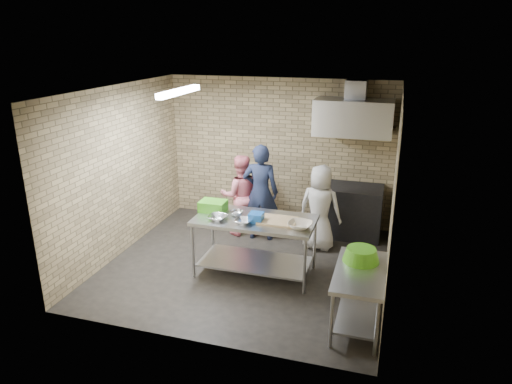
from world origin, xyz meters
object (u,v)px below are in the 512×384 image
green_crate (213,206)px  bottle_green (381,122)px  prep_table (255,246)px  bottle_red (357,120)px  man_navy (260,193)px  blue_tub (256,217)px  woman_pink (240,195)px  side_counter (358,298)px  woman_white (320,208)px  green_basin (361,255)px  stove (347,211)px

green_crate → bottle_green: (2.30, 1.96, 1.06)m
prep_table → green_crate: size_ratio=4.50×
bottle_red → man_navy: 2.07m
blue_tub → woman_pink: (-0.73, 1.44, -0.22)m
side_counter → woman_pink: (-2.28, 2.24, 0.35)m
bottle_green → man_navy: bearing=-155.9°
side_counter → man_navy: man_navy is taller
side_counter → green_crate: bearing=155.9°
blue_tub → bottle_green: bearing=54.6°
green_crate → woman_white: bearing=34.8°
woman_white → side_counter: bearing=119.7°
woman_white → green_basin: bearing=121.9°
blue_tub → bottle_red: bearing=62.2°
side_counter → bottle_red: 3.44m
green_basin → bottle_red: size_ratio=2.56×
stove → blue_tub: bearing=-119.5°
man_navy → prep_table: bearing=94.4°
green_basin → prep_table: bearing=157.4°
green_crate → blue_tub: 0.78m
stove → green_crate: 2.58m
green_crate → green_basin: 2.41m
prep_table → bottle_red: (1.20, 2.08, 1.59)m
bottle_red → bottle_green: bottle_red is taller
bottle_red → woman_white: bearing=-114.4°
stove → green_basin: green_basin is taller
woman_white → bottle_red: bearing=-106.6°
side_counter → green_crate: 2.58m
side_counter → woman_pink: woman_pink is taller
prep_table → bottle_red: 2.88m
prep_table → man_navy: 1.34m
stove → man_navy: size_ratio=0.71×
side_counter → blue_tub: blue_tub is taller
man_navy → side_counter: bearing=122.9°
green_basin → man_navy: bearing=134.3°
woman_white → blue_tub: bearing=67.6°
bottle_red → woman_pink: bottle_red is taller
blue_tub → woman_white: size_ratio=0.14×
woman_pink → blue_tub: bearing=93.0°
green_crate → bottle_red: bearing=45.9°
blue_tub → man_navy: (-0.33, 1.34, -0.10)m
green_basin → woman_pink: bearing=138.5°
prep_table → man_navy: bearing=102.6°
man_navy → woman_white: 1.06m
bottle_green → woman_pink: 2.72m
prep_table → green_crate: 0.88m
prep_table → blue_tub: bearing=-63.4°
stove → bottle_green: bottle_green is taller
side_counter → bottle_green: 3.41m
prep_table → bottle_red: bottle_red is taller
blue_tub → bottle_red: size_ratio=1.09×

